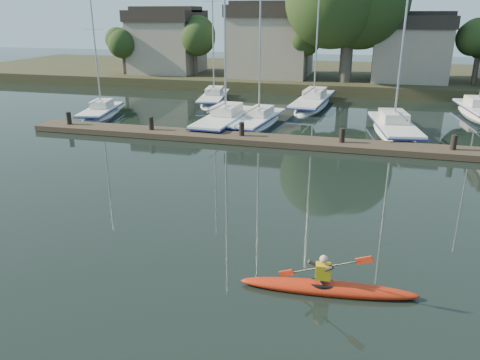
% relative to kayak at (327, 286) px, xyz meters
% --- Properties ---
extents(ground, '(160.00, 160.00, 0.00)m').
position_rel_kayak_xyz_m(ground, '(-3.50, 1.23, -0.19)').
color(ground, black).
rests_on(ground, ground).
extents(kayak, '(5.05, 1.14, 1.60)m').
position_rel_kayak_xyz_m(kayak, '(0.00, 0.00, 0.00)').
color(kayak, '#B4370D').
rests_on(kayak, ground).
extents(dock, '(34.00, 2.00, 1.80)m').
position_rel_kayak_xyz_m(dock, '(-3.50, 15.23, 0.01)').
color(dock, '#463428').
rests_on(dock, ground).
extents(sailboat_0, '(3.30, 7.22, 11.06)m').
position_rel_kayak_xyz_m(sailboat_0, '(-18.90, 19.87, -0.38)').
color(sailboat_0, silver).
rests_on(sailboat_0, ground).
extents(sailboat_1, '(2.86, 9.61, 15.53)m').
position_rel_kayak_xyz_m(sailboat_1, '(-8.80, 19.25, -0.41)').
color(sailboat_1, silver).
rests_on(sailboat_1, ground).
extents(sailboat_2, '(3.03, 8.76, 14.20)m').
position_rel_kayak_xyz_m(sailboat_2, '(-6.57, 19.96, -0.37)').
color(sailboat_2, silver).
rests_on(sailboat_2, ground).
extents(sailboat_3, '(3.76, 9.18, 14.37)m').
position_rel_kayak_xyz_m(sailboat_3, '(2.61, 19.85, -0.41)').
color(sailboat_3, silver).
rests_on(sailboat_3, ground).
extents(sailboat_5, '(3.36, 8.89, 14.36)m').
position_rel_kayak_xyz_m(sailboat_5, '(-12.41, 27.90, -0.37)').
color(sailboat_5, silver).
rests_on(sailboat_5, ground).
extents(sailboat_6, '(3.27, 11.20, 17.55)m').
position_rel_kayak_xyz_m(sailboat_6, '(-3.64, 28.18, -0.40)').
color(sailboat_6, silver).
rests_on(sailboat_6, ground).
extents(sailboat_7, '(3.12, 8.55, 13.48)m').
position_rel_kayak_xyz_m(sailboat_7, '(9.18, 27.72, -0.39)').
color(sailboat_7, silver).
rests_on(sailboat_7, ground).
extents(shore, '(90.00, 25.25, 12.75)m').
position_rel_kayak_xyz_m(shore, '(-1.89, 41.52, 3.03)').
color(shore, '#2A341A').
rests_on(shore, ground).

